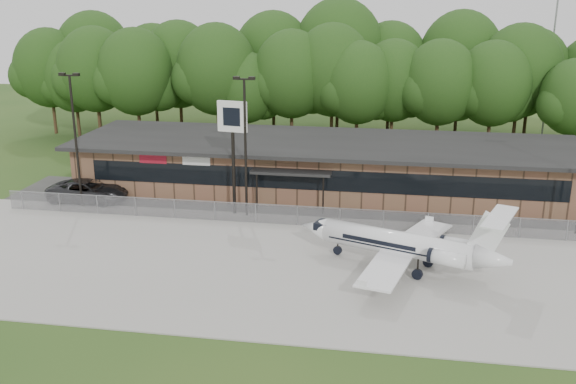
% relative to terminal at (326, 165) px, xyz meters
% --- Properties ---
extents(ground, '(160.00, 160.00, 0.00)m').
position_rel_terminal_xyz_m(ground, '(0.00, -23.94, -2.18)').
color(ground, '#26491A').
rests_on(ground, ground).
extents(apron, '(64.00, 18.00, 0.08)m').
position_rel_terminal_xyz_m(apron, '(0.00, -15.94, -2.14)').
color(apron, '#9E9B93').
rests_on(apron, ground).
extents(parking_lot, '(50.00, 9.00, 0.06)m').
position_rel_terminal_xyz_m(parking_lot, '(0.00, -4.44, -2.15)').
color(parking_lot, '#383835').
rests_on(parking_lot, ground).
extents(terminal, '(41.00, 11.65, 4.30)m').
position_rel_terminal_xyz_m(terminal, '(0.00, 0.00, 0.00)').
color(terminal, brown).
rests_on(terminal, ground).
extents(fence, '(46.00, 0.04, 1.52)m').
position_rel_terminal_xyz_m(fence, '(0.00, -8.94, -1.40)').
color(fence, gray).
rests_on(fence, ground).
extents(treeline, '(72.00, 12.00, 15.00)m').
position_rel_terminal_xyz_m(treeline, '(0.00, 18.06, 5.32)').
color(treeline, '#143A12').
rests_on(treeline, ground).
extents(radio_mast, '(0.20, 0.20, 25.00)m').
position_rel_terminal_xyz_m(radio_mast, '(22.00, 24.06, 10.32)').
color(radio_mast, gray).
rests_on(radio_mast, ground).
extents(light_pole_left, '(1.55, 0.30, 10.23)m').
position_rel_terminal_xyz_m(light_pole_left, '(-18.00, -7.44, 3.80)').
color(light_pole_left, black).
rests_on(light_pole_left, ground).
extents(light_pole_mid, '(1.55, 0.30, 10.23)m').
position_rel_terminal_xyz_m(light_pole_mid, '(-5.00, -7.44, 3.80)').
color(light_pole_mid, black).
rests_on(light_pole_mid, ground).
extents(business_jet, '(12.88, 11.53, 4.40)m').
position_rel_terminal_xyz_m(business_jet, '(6.38, -15.36, -0.60)').
color(business_jet, white).
rests_on(business_jet, ground).
extents(suv, '(6.27, 2.91, 1.74)m').
position_rel_terminal_xyz_m(suv, '(-18.11, -6.09, -1.31)').
color(suv, '#2F2F31').
rests_on(suv, ground).
extents(pole_sign, '(2.23, 0.60, 8.45)m').
position_rel_terminal_xyz_m(pole_sign, '(-5.99, -7.14, 4.29)').
color(pole_sign, black).
rests_on(pole_sign, ground).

